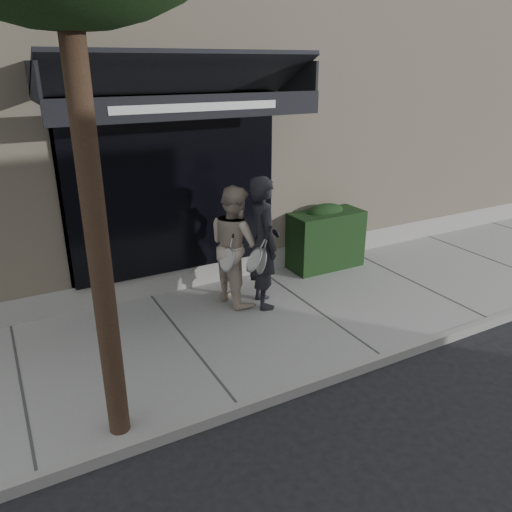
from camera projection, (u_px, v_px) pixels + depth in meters
ground at (311, 313)px, 7.50m from camera, size 80.00×80.00×0.00m
sidewalk at (311, 310)px, 7.48m from camera, size 20.00×3.00×0.12m
curb at (382, 360)px, 6.20m from camera, size 20.00×0.10×0.14m
building_facade at (183, 102)px, 10.56m from camera, size 14.30×8.04×5.64m
hedge at (324, 237)px, 8.77m from camera, size 1.30×0.70×1.14m
pedestrian_front at (263, 243)px, 7.18m from camera, size 0.73×0.87×1.95m
pedestrian_back at (235, 245)px, 7.34m from camera, size 0.77×0.94×1.78m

